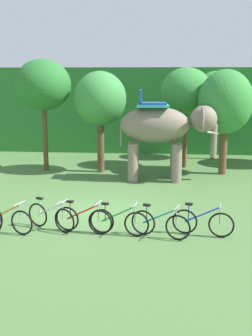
{
  "coord_description": "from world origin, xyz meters",
  "views": [
    {
      "loc": [
        2.21,
        -12.95,
        4.35
      ],
      "look_at": [
        0.99,
        1.0,
        1.3
      ],
      "focal_mm": 45.49,
      "sensor_mm": 36.0,
      "label": 1
    }
  ],
  "objects_px": {
    "tree_center": "(186,91)",
    "bike_orange": "(7,219)",
    "elephant": "(163,128)",
    "bike_red": "(83,219)",
    "bike_blue": "(203,222)",
    "bike_white": "(51,217)",
    "bike_green": "(119,222)",
    "bike_teal": "(160,224)",
    "tree_far_left": "(43,85)",
    "tree_far_right": "(215,92)",
    "tree_left": "(100,99)",
    "tree_center_right": "(225,103)"
  },
  "relations": [
    {
      "from": "tree_far_left",
      "to": "tree_center_right",
      "type": "height_order",
      "value": "tree_far_left"
    },
    {
      "from": "bike_teal",
      "to": "bike_blue",
      "type": "distance_m",
      "value": 1.2
    },
    {
      "from": "tree_left",
      "to": "bike_red",
      "type": "bearing_deg",
      "value": -85.39
    },
    {
      "from": "bike_white",
      "to": "bike_blue",
      "type": "distance_m",
      "value": 4.31
    },
    {
      "from": "bike_green",
      "to": "bike_teal",
      "type": "xyz_separation_m",
      "value": [
        1.14,
        -0.09,
        0.0
      ]
    },
    {
      "from": "bike_red",
      "to": "bike_teal",
      "type": "xyz_separation_m",
      "value": [
        2.16,
        -0.19,
        0.0
      ]
    },
    {
      "from": "elephant",
      "to": "bike_red",
      "type": "height_order",
      "value": "elephant"
    },
    {
      "from": "bike_white",
      "to": "bike_red",
      "type": "relative_size",
      "value": 0.92
    },
    {
      "from": "elephant",
      "to": "bike_teal",
      "type": "bearing_deg",
      "value": -90.32
    },
    {
      "from": "tree_center_right",
      "to": "bike_blue",
      "type": "bearing_deg",
      "value": -101.38
    },
    {
      "from": "tree_far_right",
      "to": "elephant",
      "type": "height_order",
      "value": "tree_far_right"
    },
    {
      "from": "tree_center",
      "to": "bike_white",
      "type": "relative_size",
      "value": 3.04
    },
    {
      "from": "bike_red",
      "to": "tree_far_left",
      "type": "bearing_deg",
      "value": 112.32
    },
    {
      "from": "elephant",
      "to": "bike_red",
      "type": "relative_size",
      "value": 2.48
    },
    {
      "from": "tree_center_right",
      "to": "bike_teal",
      "type": "xyz_separation_m",
      "value": [
        -2.73,
        -7.99,
        -2.81
      ]
    },
    {
      "from": "bike_white",
      "to": "bike_green",
      "type": "xyz_separation_m",
      "value": [
        1.99,
        -0.25,
        0.0
      ]
    },
    {
      "from": "bike_green",
      "to": "bike_teal",
      "type": "distance_m",
      "value": 1.15
    },
    {
      "from": "tree_center_right",
      "to": "tree_far_right",
      "type": "bearing_deg",
      "value": 90.74
    },
    {
      "from": "tree_far_left",
      "to": "bike_blue",
      "type": "distance_m",
      "value": 10.82
    },
    {
      "from": "bike_white",
      "to": "bike_green",
      "type": "distance_m",
      "value": 2.01
    },
    {
      "from": "tree_center",
      "to": "bike_orange",
      "type": "height_order",
      "value": "tree_center"
    },
    {
      "from": "tree_far_left",
      "to": "tree_far_right",
      "type": "xyz_separation_m",
      "value": [
        8.08,
        3.46,
        -0.38
      ]
    },
    {
      "from": "tree_center_right",
      "to": "elephant",
      "type": "relative_size",
      "value": 1.11
    },
    {
      "from": "bike_blue",
      "to": "bike_teal",
      "type": "bearing_deg",
      "value": -168.4
    },
    {
      "from": "tree_left",
      "to": "tree_center",
      "type": "relative_size",
      "value": 0.96
    },
    {
      "from": "bike_orange",
      "to": "bike_green",
      "type": "distance_m",
      "value": 3.17
    },
    {
      "from": "bike_white",
      "to": "bike_teal",
      "type": "distance_m",
      "value": 3.15
    },
    {
      "from": "bike_blue",
      "to": "bike_white",
      "type": "bearing_deg",
      "value": 178.74
    },
    {
      "from": "tree_left",
      "to": "bike_red",
      "type": "distance_m",
      "value": 8.3
    },
    {
      "from": "elephant",
      "to": "tree_far_left",
      "type": "bearing_deg",
      "value": 164.97
    },
    {
      "from": "tree_far_left",
      "to": "tree_center",
      "type": "height_order",
      "value": "tree_far_left"
    },
    {
      "from": "tree_center",
      "to": "bike_blue",
      "type": "height_order",
      "value": "tree_center"
    },
    {
      "from": "bike_green",
      "to": "bike_red",
      "type": "bearing_deg",
      "value": 174.49
    },
    {
      "from": "tree_left",
      "to": "tree_far_right",
      "type": "distance_m",
      "value": 6.55
    },
    {
      "from": "tree_center_right",
      "to": "tree_far_left",
      "type": "bearing_deg",
      "value": 179.37
    },
    {
      "from": "tree_far_left",
      "to": "bike_red",
      "type": "relative_size",
      "value": 3.02
    },
    {
      "from": "tree_far_left",
      "to": "tree_left",
      "type": "relative_size",
      "value": 1.12
    },
    {
      "from": "elephant",
      "to": "bike_teal",
      "type": "relative_size",
      "value": 2.55
    },
    {
      "from": "tree_center",
      "to": "bike_red",
      "type": "distance_m",
      "value": 10.18
    },
    {
      "from": "tree_far_left",
      "to": "tree_center",
      "type": "relative_size",
      "value": 1.08
    },
    {
      "from": "tree_center_right",
      "to": "bike_teal",
      "type": "height_order",
      "value": "tree_center_right"
    },
    {
      "from": "bike_blue",
      "to": "bike_orange",
      "type": "bearing_deg",
      "value": -177.51
    },
    {
      "from": "tree_far_left",
      "to": "tree_far_right",
      "type": "relative_size",
      "value": 1.11
    },
    {
      "from": "tree_left",
      "to": "bike_blue",
      "type": "bearing_deg",
      "value": -62.79
    },
    {
      "from": "tree_far_left",
      "to": "tree_center_right",
      "type": "distance_m",
      "value": 8.16
    },
    {
      "from": "bike_white",
      "to": "bike_red",
      "type": "bearing_deg",
      "value": -8.61
    },
    {
      "from": "elephant",
      "to": "tree_center_right",
      "type": "bearing_deg",
      "value": 26.96
    },
    {
      "from": "bike_red",
      "to": "bike_green",
      "type": "height_order",
      "value": "same"
    },
    {
      "from": "tree_center_right",
      "to": "bike_green",
      "type": "distance_m",
      "value": 9.23
    },
    {
      "from": "tree_far_right",
      "to": "bike_orange",
      "type": "distance_m",
      "value": 13.85
    }
  ]
}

